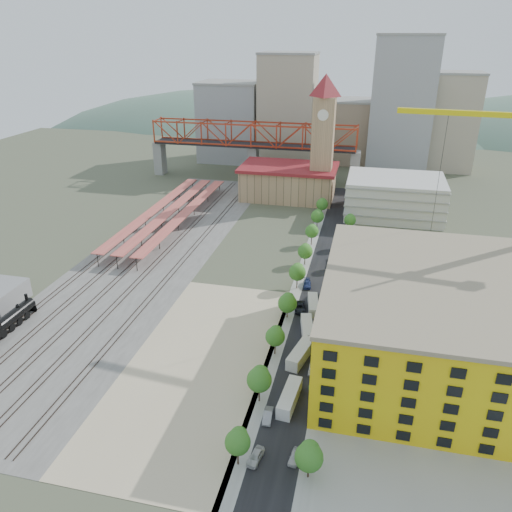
% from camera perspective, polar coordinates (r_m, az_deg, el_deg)
% --- Properties ---
extents(ground, '(400.00, 400.00, 0.00)m').
position_cam_1_polar(ground, '(129.52, -0.27, -4.25)').
color(ground, '#474C38').
rests_on(ground, ground).
extents(ballast_strip, '(36.00, 165.00, 0.06)m').
position_cam_1_polar(ballast_strip, '(155.36, -11.78, 0.31)').
color(ballast_strip, '#605E59').
rests_on(ballast_strip, ground).
extents(dirt_lot, '(28.00, 67.00, 0.06)m').
position_cam_1_polar(dirt_lot, '(104.99, -6.50, -12.02)').
color(dirt_lot, tan).
rests_on(dirt_lot, ground).
extents(street_asphalt, '(12.00, 170.00, 0.06)m').
position_cam_1_polar(street_asphalt, '(140.46, 7.52, -2.05)').
color(street_asphalt, black).
rests_on(street_asphalt, ground).
extents(sidewalk_west, '(3.00, 170.00, 0.04)m').
position_cam_1_polar(sidewalk_west, '(140.97, 5.30, -1.83)').
color(sidewalk_west, gray).
rests_on(sidewalk_west, ground).
extents(sidewalk_east, '(3.00, 170.00, 0.04)m').
position_cam_1_polar(sidewalk_east, '(140.17, 9.75, -2.27)').
color(sidewalk_east, gray).
rests_on(sidewalk_east, ground).
extents(construction_pad, '(50.00, 90.00, 0.06)m').
position_cam_1_polar(construction_pad, '(111.39, 20.75, -11.29)').
color(construction_pad, gray).
rests_on(construction_pad, ground).
extents(rail_tracks, '(26.56, 160.00, 0.18)m').
position_cam_1_polar(rail_tracks, '(156.04, -12.39, 0.41)').
color(rail_tracks, '#382B23').
rests_on(rail_tracks, ground).
extents(platform_canopies, '(16.00, 80.00, 4.12)m').
position_cam_1_polar(platform_canopies, '(179.19, -9.80, 5.12)').
color(platform_canopies, '#D96653').
rests_on(platform_canopies, ground).
extents(station_hall, '(38.00, 24.00, 13.10)m').
position_cam_1_polar(station_hall, '(202.83, 3.73, 8.49)').
color(station_hall, tan).
rests_on(station_hall, ground).
extents(clock_tower, '(12.00, 12.00, 52.00)m').
position_cam_1_polar(clock_tower, '(194.34, 7.71, 14.30)').
color(clock_tower, tan).
rests_on(clock_tower, ground).
extents(parking_garage, '(34.00, 26.00, 14.00)m').
position_cam_1_polar(parking_garage, '(189.05, 15.53, 6.56)').
color(parking_garage, silver).
rests_on(parking_garage, ground).
extents(truss_bridge, '(94.00, 9.60, 25.60)m').
position_cam_1_polar(truss_bridge, '(225.78, -0.32, 13.36)').
color(truss_bridge, gray).
rests_on(truss_bridge, ground).
extents(construction_building, '(44.60, 50.60, 18.80)m').
position_cam_1_polar(construction_building, '(105.96, 19.89, -7.04)').
color(construction_building, gold).
rests_on(construction_building, ground).
extents(street_trees, '(15.40, 124.40, 8.00)m').
position_cam_1_polar(street_trees, '(131.61, 7.05, -3.95)').
color(street_trees, '#2B7021').
rests_on(street_trees, ground).
extents(skyline, '(133.00, 46.00, 60.00)m').
position_cam_1_polar(skyline, '(256.62, 9.03, 15.31)').
color(skyline, '#9EA0A3').
rests_on(skyline, ground).
extents(distant_hills, '(647.00, 264.00, 227.00)m').
position_cam_1_polar(distant_hills, '(397.18, 14.94, 2.66)').
color(distant_hills, '#4C6B59').
rests_on(distant_hills, ground).
extents(locomotive, '(3.01, 23.25, 5.81)m').
position_cam_1_polar(locomotive, '(125.34, -26.95, -7.11)').
color(locomotive, black).
rests_on(locomotive, ground).
extents(site_trailer_a, '(3.35, 9.89, 2.66)m').
position_cam_1_polar(site_trailer_a, '(94.19, 3.85, -15.84)').
color(site_trailer_a, silver).
rests_on(site_trailer_a, ground).
extents(site_trailer_b, '(4.86, 10.29, 2.73)m').
position_cam_1_polar(site_trailer_b, '(104.97, 5.12, -11.06)').
color(site_trailer_b, silver).
rests_on(site_trailer_b, ground).
extents(site_trailer_c, '(4.19, 9.46, 2.51)m').
position_cam_1_polar(site_trailer_c, '(113.22, 5.86, -8.25)').
color(site_trailer_c, silver).
rests_on(site_trailer_c, ground).
extents(site_trailer_d, '(3.72, 9.14, 2.43)m').
position_cam_1_polar(site_trailer_d, '(122.41, 6.54, -5.60)').
color(site_trailer_d, silver).
rests_on(site_trailer_d, ground).
extents(car_0, '(2.49, 4.63, 1.50)m').
position_cam_1_polar(car_0, '(84.75, -0.05, -21.97)').
color(car_0, '#BCBCBC').
rests_on(car_0, ground).
extents(car_1, '(1.79, 4.42, 1.43)m').
position_cam_1_polar(car_1, '(91.38, 1.36, -17.81)').
color(car_1, gray).
rests_on(car_1, ground).
extents(car_2, '(3.36, 5.91, 1.56)m').
position_cam_1_polar(car_2, '(122.03, 5.07, -5.87)').
color(car_2, black).
rests_on(car_2, ground).
extents(car_3, '(2.62, 5.07, 1.41)m').
position_cam_1_polar(car_3, '(133.07, 5.87, -3.21)').
color(car_3, navy).
rests_on(car_3, ground).
extents(car_4, '(1.94, 3.96, 1.30)m').
position_cam_1_polar(car_4, '(85.08, 4.44, -21.93)').
color(car_4, '#BCBCBC').
rests_on(car_4, ground).
extents(car_5, '(1.53, 4.26, 1.40)m').
position_cam_1_polar(car_5, '(102.37, 6.52, -12.64)').
color(car_5, gray).
rests_on(car_5, ground).
extents(car_6, '(3.23, 6.04, 1.61)m').
position_cam_1_polar(car_6, '(147.48, 9.05, -0.48)').
color(car_6, black).
rests_on(car_6, ground).
extents(car_7, '(2.53, 5.55, 1.57)m').
position_cam_1_polar(car_7, '(144.55, 8.94, -1.01)').
color(car_7, navy).
rests_on(car_7, ground).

